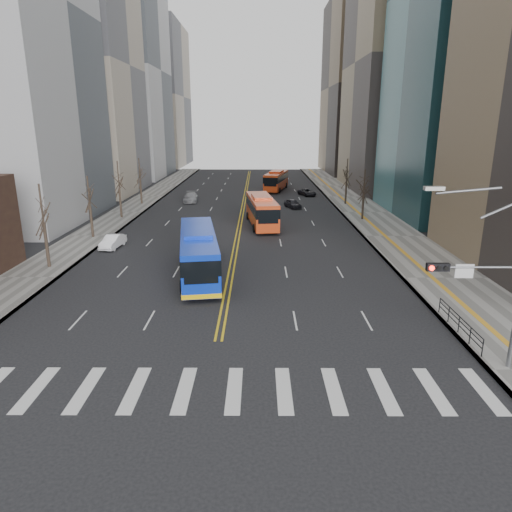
# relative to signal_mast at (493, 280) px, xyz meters

# --- Properties ---
(ground) EXTENTS (220.00, 220.00, 0.00)m
(ground) POSITION_rel_signal_mast_xyz_m (-13.77, -2.00, -4.86)
(ground) COLOR black
(sidewalk_right) EXTENTS (7.00, 130.00, 0.15)m
(sidewalk_right) POSITION_rel_signal_mast_xyz_m (3.73, 43.00, -4.78)
(sidewalk_right) COLOR slate
(sidewalk_right) RESTS_ON ground
(sidewalk_left) EXTENTS (5.00, 130.00, 0.15)m
(sidewalk_left) POSITION_rel_signal_mast_xyz_m (-30.27, 43.00, -4.78)
(sidewalk_left) COLOR slate
(sidewalk_left) RESTS_ON ground
(crosswalk) EXTENTS (26.70, 4.00, 0.01)m
(crosswalk) POSITION_rel_signal_mast_xyz_m (-13.77, -2.00, -4.85)
(crosswalk) COLOR silver
(crosswalk) RESTS_ON ground
(centerline) EXTENTS (0.55, 100.00, 0.01)m
(centerline) POSITION_rel_signal_mast_xyz_m (-13.77, 53.00, -4.85)
(centerline) COLOR gold
(centerline) RESTS_ON ground
(office_towers) EXTENTS (83.00, 134.00, 58.00)m
(office_towers) POSITION_rel_signal_mast_xyz_m (-13.64, 66.51, 19.07)
(office_towers) COLOR #99999B
(office_towers) RESTS_ON ground
(signal_mast) EXTENTS (5.37, 0.37, 9.39)m
(signal_mast) POSITION_rel_signal_mast_xyz_m (0.00, 0.00, 0.00)
(signal_mast) COLOR slate
(signal_mast) RESTS_ON ground
(pedestrian_railing) EXTENTS (0.06, 6.06, 1.02)m
(pedestrian_railing) POSITION_rel_signal_mast_xyz_m (0.53, 4.00, -4.03)
(pedestrian_railing) COLOR black
(pedestrian_railing) RESTS_ON sidewalk_right
(street_trees) EXTENTS (35.20, 47.20, 7.60)m
(street_trees) POSITION_rel_signal_mast_xyz_m (-20.94, 32.55, 0.02)
(street_trees) COLOR #2F231D
(street_trees) RESTS_ON ground
(blue_bus) EXTENTS (4.85, 13.65, 3.86)m
(blue_bus) POSITION_rel_signal_mast_xyz_m (-16.41, 15.33, -2.83)
(blue_bus) COLOR #0D32C7
(blue_bus) RESTS_ON ground
(red_bus_near) EXTENTS (4.13, 12.09, 3.74)m
(red_bus_near) POSITION_rel_signal_mast_xyz_m (-11.03, 34.66, -2.78)
(red_bus_near) COLOR red
(red_bus_near) RESTS_ON ground
(red_bus_far) EXTENTS (5.24, 11.94, 3.68)m
(red_bus_far) POSITION_rel_signal_mast_xyz_m (-8.00, 66.33, -2.81)
(red_bus_far) COLOR red
(red_bus_far) RESTS_ON ground
(car_white) EXTENTS (1.86, 4.16, 1.33)m
(car_white) POSITION_rel_signal_mast_xyz_m (-26.27, 23.85, -4.19)
(car_white) COLOR white
(car_white) RESTS_ON ground
(car_dark_mid) EXTENTS (2.79, 4.14, 1.31)m
(car_dark_mid) POSITION_rel_signal_mast_xyz_m (-6.24, 47.05, -4.20)
(car_dark_mid) COLOR black
(car_dark_mid) RESTS_ON ground
(car_silver) EXTENTS (2.46, 5.33, 1.51)m
(car_silver) POSITION_rel_signal_mast_xyz_m (-22.40, 52.45, -4.10)
(car_silver) COLOR gray
(car_silver) RESTS_ON ground
(car_dark_far) EXTENTS (3.39, 4.66, 1.18)m
(car_dark_far) POSITION_rel_signal_mast_xyz_m (-2.84, 59.36, -4.27)
(car_dark_far) COLOR black
(car_dark_far) RESTS_ON ground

